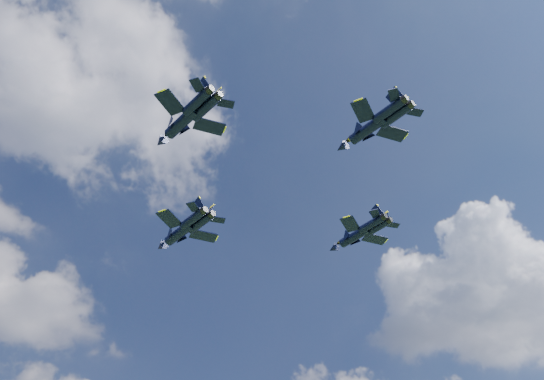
{
  "coord_description": "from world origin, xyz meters",
  "views": [
    {
      "loc": [
        -33.07,
        -67.68,
        3.24
      ],
      "look_at": [
        -0.21,
        -4.06,
        64.41
      ],
      "focal_mm": 40.0,
      "sensor_mm": 36.0,
      "label": 1
    }
  ],
  "objects": [
    {
      "name": "jet_lead",
      "position": [
        -8.61,
        15.26,
        65.79
      ],
      "size": [
        11.99,
        16.13,
        3.8
      ],
      "rotation": [
        0.0,
        0.0,
        0.26
      ],
      "color": "black"
    },
    {
      "name": "jet_left",
      "position": [
        -17.93,
        -10.71,
        64.49
      ],
      "size": [
        10.96,
        14.72,
        3.46
      ],
      "rotation": [
        0.0,
        0.0,
        0.25
      ],
      "color": "black"
    },
    {
      "name": "jet_right",
      "position": [
        19.52,
        2.92,
        66.48
      ],
      "size": [
        10.88,
        14.66,
        3.45
      ],
      "rotation": [
        0.0,
        0.0,
        0.27
      ],
      "color": "black"
    },
    {
      "name": "jet_slot",
      "position": [
        5.64,
        -21.32,
        64.58
      ],
      "size": [
        10.46,
        14.09,
        3.32
      ],
      "rotation": [
        0.0,
        0.0,
        0.27
      ],
      "color": "black"
    }
  ]
}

